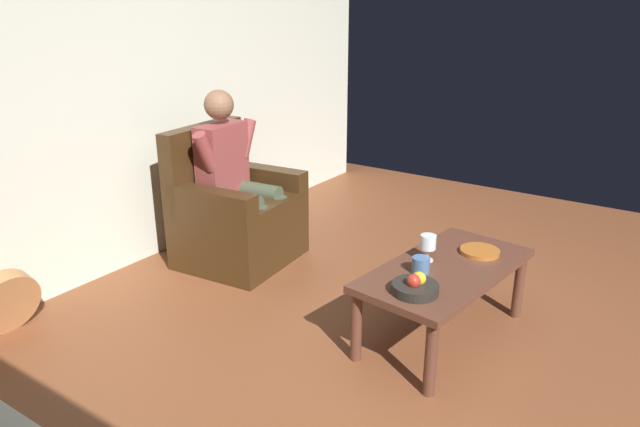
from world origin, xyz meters
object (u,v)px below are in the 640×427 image
object	(u,v)px
person_seated	(235,172)
fruit_bowl	(415,287)
armchair	(235,216)
coffee_table	(445,277)
candle_jar	(421,265)
wine_glass_near	(428,244)
decorative_dish	(480,251)
guitar	(3,296)

from	to	relation	value
person_seated	fruit_bowl	xyz separation A→B (m)	(0.53, 1.66, -0.20)
armchair	coffee_table	xyz separation A→B (m)	(0.15, 1.69, 0.04)
coffee_table	candle_jar	size ratio (longest dim) A/B	12.30
coffee_table	wine_glass_near	xyz separation A→B (m)	(-0.02, -0.12, 0.16)
fruit_bowl	decorative_dish	xyz separation A→B (m)	(-0.65, 0.10, -0.02)
coffee_table	guitar	world-z (taller)	guitar
wine_glass_near	decorative_dish	size ratio (longest dim) A/B	0.68
guitar	decorative_dish	distance (m)	2.73
person_seated	fruit_bowl	size ratio (longest dim) A/B	5.29
coffee_table	wine_glass_near	world-z (taller)	wine_glass_near
armchair	fruit_bowl	distance (m)	1.77
guitar	wine_glass_near	distance (m)	2.42
armchair	fruit_bowl	world-z (taller)	armchair
guitar	candle_jar	distance (m)	2.35
guitar	person_seated	bearing A→B (deg)	164.42
guitar	wine_glass_near	world-z (taller)	guitar
armchair	decorative_dish	world-z (taller)	armchair
coffee_table	decorative_dish	xyz separation A→B (m)	(-0.28, 0.09, 0.07)
wine_glass_near	decorative_dish	world-z (taller)	wine_glass_near
fruit_bowl	candle_jar	bearing A→B (deg)	-161.18
guitar	candle_jar	world-z (taller)	guitar
coffee_table	guitar	size ratio (longest dim) A/B	1.16
armchair	guitar	size ratio (longest dim) A/B	0.98
decorative_dish	guitar	bearing A→B (deg)	-53.08
decorative_dish	candle_jar	distance (m)	0.46
coffee_table	decorative_dish	bearing A→B (deg)	162.05
armchair	candle_jar	world-z (taller)	armchair
person_seated	guitar	distance (m)	1.63
armchair	wine_glass_near	xyz separation A→B (m)	(0.14, 1.57, 0.20)
guitar	fruit_bowl	xyz separation A→B (m)	(-0.98, 2.08, 0.25)
coffee_table	decorative_dish	world-z (taller)	decorative_dish
fruit_bowl	candle_jar	distance (m)	0.24
armchair	coffee_table	world-z (taller)	armchair
wine_glass_near	guitar	bearing A→B (deg)	-55.08
armchair	guitar	xyz separation A→B (m)	(1.51, -0.40, -0.11)
person_seated	candle_jar	distance (m)	1.62
fruit_bowl	wine_glass_near	bearing A→B (deg)	-163.73
person_seated	coffee_table	world-z (taller)	person_seated
decorative_dish	candle_jar	xyz separation A→B (m)	(0.43, -0.17, 0.03)
armchair	guitar	bearing A→B (deg)	-20.17
coffee_table	guitar	bearing A→B (deg)	-56.94
person_seated	armchair	bearing A→B (deg)	-90.00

